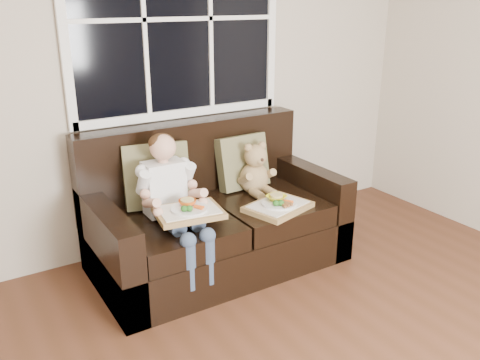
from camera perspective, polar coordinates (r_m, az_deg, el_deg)
window_back at (r=3.68m, az=-7.03°, el=17.51°), size 1.62×0.04×1.37m
loveseat at (r=3.59m, az=-2.98°, el=-4.59°), size 1.70×0.92×0.96m
pillow_left at (r=3.45m, az=-9.38°, el=0.52°), size 0.47×0.29×0.45m
pillow_right at (r=3.75m, az=0.28°, el=2.04°), size 0.40×0.19×0.40m
child at (r=3.21m, az=-7.77°, el=-1.37°), size 0.37×0.59×0.84m
teddy_bear at (r=3.66m, az=1.72°, el=0.93°), size 0.23×0.29×0.39m
tray_left at (r=3.09m, az=-5.78°, el=-3.46°), size 0.44×0.36×0.09m
tray_right at (r=3.41m, az=4.29°, el=-2.84°), size 0.48×0.42×0.09m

